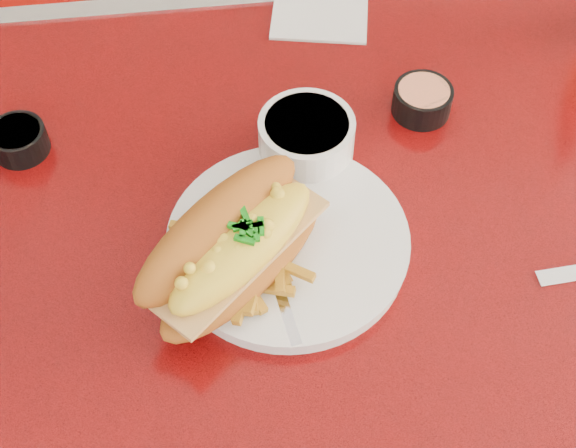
{
  "coord_description": "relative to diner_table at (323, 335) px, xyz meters",
  "views": [
    {
      "loc": [
        -0.09,
        -0.42,
        1.42
      ],
      "look_at": [
        -0.04,
        0.01,
        0.81
      ],
      "focal_mm": 50.0,
      "sensor_mm": 36.0,
      "label": 1
    }
  ],
  "objects": [
    {
      "name": "booth_bench_far",
      "position": [
        0.0,
        0.81,
        -0.32
      ],
      "size": [
        1.2,
        0.51,
        0.9
      ],
      "color": "#98100A",
      "rests_on": "ground"
    },
    {
      "name": "diner_table",
      "position": [
        0.0,
        0.0,
        0.0
      ],
      "size": [
        1.23,
        0.83,
        0.77
      ],
      "color": "red",
      "rests_on": "ground"
    },
    {
      "name": "mac_hoagie",
      "position": [
        -0.09,
        -0.01,
        0.22
      ],
      "size": [
        0.22,
        0.21,
        0.09
      ],
      "rotation": [
        0.0,
        0.0,
        0.75
      ],
      "color": "#AA5C1B",
      "rests_on": "dinner_plate"
    },
    {
      "name": "fries_pile",
      "position": [
        -0.09,
        -0.01,
        0.19
      ],
      "size": [
        0.12,
        0.11,
        0.03
      ],
      "primitive_type": null,
      "rotation": [
        0.0,
        0.0,
        -0.1
      ],
      "color": "gold",
      "rests_on": "dinner_plate"
    },
    {
      "name": "fork",
      "position": [
        -0.06,
        -0.02,
        0.18
      ],
      "size": [
        0.04,
        0.15,
        0.0
      ],
      "rotation": [
        0.0,
        0.0,
        1.72
      ],
      "color": "silver",
      "rests_on": "dinner_plate"
    },
    {
      "name": "dinner_plate",
      "position": [
        -0.04,
        0.01,
        0.17
      ],
      "size": [
        0.29,
        0.29,
        0.02
      ],
      "rotation": [
        0.0,
        0.0,
        0.29
      ],
      "color": "white",
      "rests_on": "diner_table"
    },
    {
      "name": "paper_napkin",
      "position": [
        0.05,
        0.36,
        0.16
      ],
      "size": [
        0.14,
        0.14,
        0.0
      ],
      "primitive_type": "cube",
      "rotation": [
        0.0,
        0.0,
        -0.2
      ],
      "color": "silver",
      "rests_on": "diner_table"
    },
    {
      "name": "sauce_cup_right",
      "position": [
        0.13,
        0.18,
        0.18
      ],
      "size": [
        0.07,
        0.07,
        0.03
      ],
      "rotation": [
        0.0,
        0.0,
        -0.03
      ],
      "color": "black",
      "rests_on": "diner_table"
    },
    {
      "name": "gravy_ramekin",
      "position": [
        -0.01,
        0.13,
        0.19
      ],
      "size": [
        0.11,
        0.11,
        0.06
      ],
      "rotation": [
        0.0,
        0.0,
        -0.15
      ],
      "color": "white",
      "rests_on": "diner_table"
    },
    {
      "name": "sauce_cup_left",
      "position": [
        -0.31,
        0.18,
        0.18
      ],
      "size": [
        0.07,
        0.07,
        0.03
      ],
      "rotation": [
        0.0,
        0.0,
        0.13
      ],
      "color": "black",
      "rests_on": "diner_table"
    }
  ]
}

